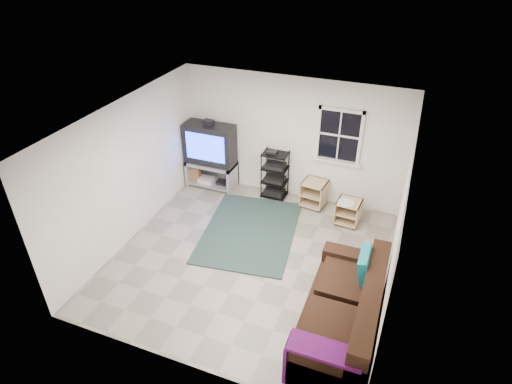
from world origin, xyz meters
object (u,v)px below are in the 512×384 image
at_px(side_table_right, 348,210).
at_px(av_rack, 275,177).
at_px(side_table_left, 315,192).
at_px(sofa, 344,313).
at_px(tv_unit, 211,151).

bearing_deg(side_table_right, av_rack, 166.94).
bearing_deg(side_table_left, sofa, -68.45).
xyz_separation_m(av_rack, sofa, (2.09, -3.08, -0.10)).
height_order(side_table_left, sofa, sofa).
bearing_deg(sofa, tv_unit, 139.68).
bearing_deg(av_rack, tv_unit, -176.96).
bearing_deg(av_rack, side_table_left, -0.35).
bearing_deg(tv_unit, av_rack, 3.04).
relative_size(tv_unit, side_table_right, 3.06).
bearing_deg(sofa, av_rack, 124.20).
bearing_deg(tv_unit, side_table_left, 1.76).
height_order(side_table_right, sofa, sofa).
xyz_separation_m(tv_unit, av_rack, (1.44, 0.08, -0.40)).
height_order(tv_unit, side_table_left, tv_unit).
height_order(tv_unit, sofa, tv_unit).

